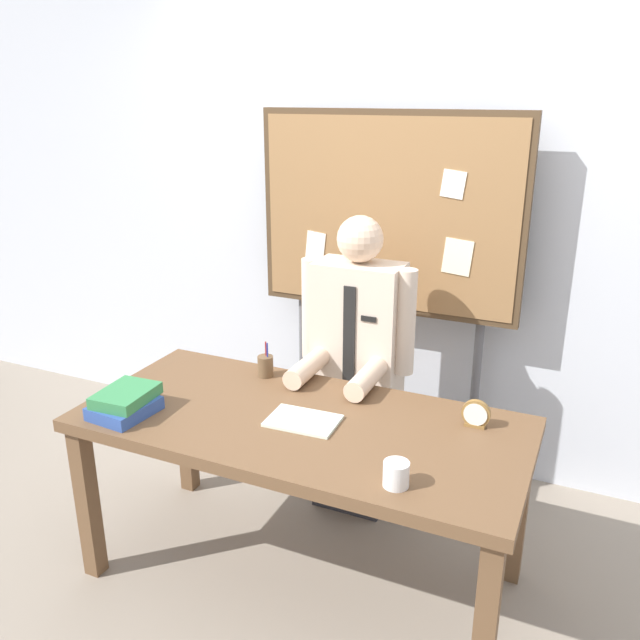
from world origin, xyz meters
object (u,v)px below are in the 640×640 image
desk (301,438)px  person (356,377)px  pen_holder (266,366)px  book_stack (125,403)px  open_notebook (303,421)px  bulletin_board (388,220)px  desk_clock (476,415)px  coffee_mug (396,474)px

desk → person: (0.00, 0.60, 0.01)m
pen_holder → book_stack: bearing=-121.1°
person → open_notebook: 0.63m
bulletin_board → pen_holder: 0.94m
desk_clock → bulletin_board: bearing=129.4°
desk → book_stack: book_stack is taller
book_stack → pen_holder: 0.64m
book_stack → desk_clock: (1.28, 0.47, 0.00)m
desk_clock → person: bearing=148.8°
book_stack → bulletin_board: bearing=62.3°
open_notebook → coffee_mug: size_ratio=3.16×
bulletin_board → desk_clock: (0.63, -0.77, -0.56)m
person → coffee_mug: (0.48, -0.89, 0.11)m
open_notebook → pen_holder: bearing=136.7°
coffee_mug → bulletin_board: bearing=110.7°
person → desk: bearing=-90.0°
open_notebook → coffee_mug: 0.53m
desk_clock → pen_holder: pen_holder is taller
bulletin_board → desk: bearing=-90.0°
desk → pen_holder: pen_holder is taller
desk → pen_holder: size_ratio=10.93×
desk → book_stack: bearing=-159.3°
person → book_stack: (-0.65, -0.85, 0.12)m
person → desk_clock: size_ratio=13.20×
desk → open_notebook: (0.02, -0.02, 0.09)m
open_notebook → desk: bearing=135.8°
person → open_notebook: (0.02, -0.62, 0.08)m
pen_holder → desk: bearing=-43.2°
desk → coffee_mug: bearing=-30.4°
bulletin_board → desk_clock: size_ratio=17.19×
open_notebook → desk_clock: size_ratio=2.49×
bulletin_board → open_notebook: size_ratio=6.91×
book_stack → person: bearing=52.6°
coffee_mug → pen_holder: bearing=143.9°
person → pen_holder: person is taller
desk → desk_clock: 0.68m
person → bulletin_board: 0.78m
pen_holder → open_notebook: bearing=-43.3°
desk → person: size_ratio=1.22×
bulletin_board → desk_clock: bearing=-50.6°
desk → person: 0.60m
desk → open_notebook: open_notebook is taller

